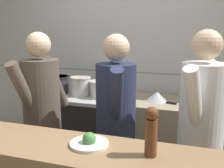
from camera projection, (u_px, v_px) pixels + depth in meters
The scene contains 13 objects.
wall_back_tiled at pixel (126, 60), 3.35m from camera, with size 8.00×0.06×2.60m.
oven_range at pixel (81, 129), 3.30m from camera, with size 0.94×0.71×0.91m.
prep_counter at pixel (176, 141), 2.95m from camera, with size 1.37×0.65×0.91m.
stock_pot at pixel (57, 84), 3.25m from camera, with size 0.30×0.30×0.21m.
sauce_pot at pixel (81, 86), 3.12m from camera, with size 0.24×0.24×0.23m.
braising_pot at pixel (101, 88), 3.05m from camera, with size 0.27×0.27×0.19m.
mixing_bowl_steel at pixel (157, 96), 2.90m from camera, with size 0.25×0.25×0.10m.
chefs_knife at pixel (180, 105), 2.74m from camera, with size 0.36×0.11×0.02m.
plated_dish_appetiser at pixel (89, 142), 1.62m from camera, with size 0.24×0.24×0.09m.
pepper_mill at pixel (151, 131), 1.46m from camera, with size 0.08×0.08×0.29m.
chef_head_cook at pixel (42, 113), 2.42m from camera, with size 0.40×0.73×1.67m.
chef_sous at pixel (116, 121), 2.23m from camera, with size 0.43×0.71×1.65m.
chef_line at pixel (201, 128), 2.02m from camera, with size 0.43×0.73×1.69m.
Camera 1 is at (0.85, -1.67, 1.70)m, focal length 42.00 mm.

